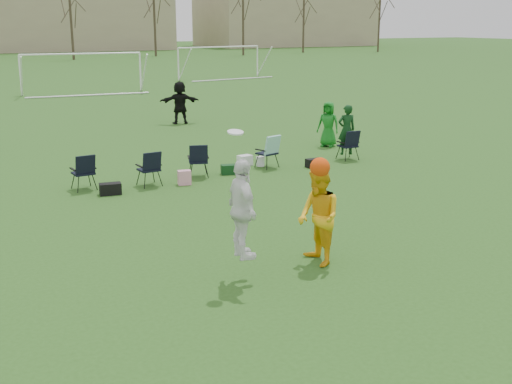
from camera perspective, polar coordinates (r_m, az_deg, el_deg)
ground at (r=11.04m, az=1.28°, el=-8.26°), size 260.00×260.00×0.00m
fielder_green_far at (r=23.09m, az=6.44°, el=6.01°), size 0.89×0.93×1.60m
fielder_black at (r=28.37m, az=-6.78°, el=7.91°), size 1.80×0.91×1.85m
center_contest at (r=11.31m, az=3.05°, el=-1.87°), size 2.23×1.12×2.64m
sideline_setup at (r=19.00m, az=-1.54°, el=3.33°), size 9.15×1.89×1.77m
goal_mid at (r=41.93m, az=-15.23°, el=11.12°), size 7.40×0.63×2.46m
goal_right at (r=51.39m, az=-3.28°, el=12.21°), size 7.35×1.14×2.46m
building_row at (r=105.56m, az=-21.62°, el=14.83°), size 126.00×16.00×13.00m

